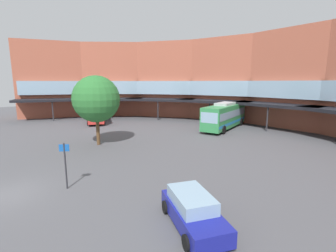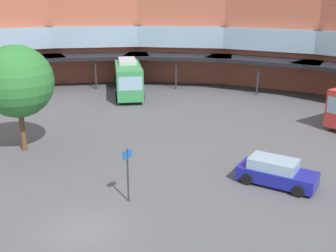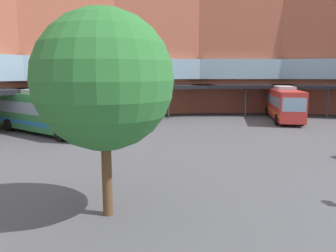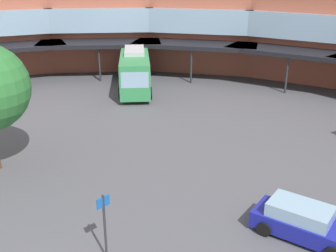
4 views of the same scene
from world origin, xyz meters
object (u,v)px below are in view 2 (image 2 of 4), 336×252
Objects in this scene: bus_2 at (128,76)px; plaza_tree at (17,82)px; stop_sign_post at (128,170)px; parked_car at (276,172)px.

plaza_tree is (-2.84, -17.83, 2.97)m from bus_2.
stop_sign_post is (6.22, -23.86, -0.11)m from bus_2.
parked_car is 1.61× the size of stop_sign_post.
parked_car is at bearing 22.91° from stop_sign_post.
parked_car is at bearing 16.89° from bus_2.
plaza_tree reaches higher than bus_2.
bus_2 is 2.38× the size of parked_car.
parked_car is 0.65× the size of plaza_tree.
stop_sign_post is at bearing -33.65° from plaza_tree.
stop_sign_post is (9.05, -6.03, -3.09)m from plaza_tree.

